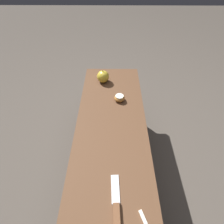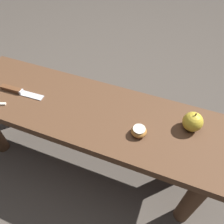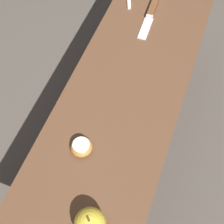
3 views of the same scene
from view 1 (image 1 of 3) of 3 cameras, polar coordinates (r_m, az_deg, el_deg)
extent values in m
plane|color=#4C443D|center=(1.28, -0.22, -19.73)|extent=(8.00, 8.00, 0.00)
cube|color=brown|center=(0.90, -0.30, -8.26)|extent=(1.22, 0.38, 0.04)
cylinder|color=brown|center=(1.45, 5.05, 4.21)|extent=(0.07, 0.07, 0.42)
cylinder|color=brown|center=(1.45, -5.08, 4.27)|extent=(0.07, 0.07, 0.42)
cube|color=silver|center=(0.76, 1.09, -23.78)|extent=(0.11, 0.04, 0.00)
cube|color=silver|center=(0.73, 1.32, -27.73)|extent=(0.01, 0.03, 0.02)
cube|color=brown|center=(0.72, 1.56, -31.80)|extent=(0.11, 0.03, 0.02)
sphere|color=gold|center=(1.19, -2.94, 11.47)|extent=(0.08, 0.08, 0.08)
cylinder|color=#4C3319|center=(1.17, -3.02, 13.23)|extent=(0.01, 0.01, 0.01)
ellipsoid|color=#B27233|center=(1.05, 2.45, 4.58)|extent=(0.06, 0.06, 0.04)
cylinder|color=white|center=(1.04, 2.48, 5.26)|extent=(0.05, 0.05, 0.00)
cube|color=white|center=(0.74, 10.07, -30.77)|extent=(0.05, 0.03, 0.01)
camera|label=2|loc=(1.03, 42.98, 37.69)|focal=35.00mm
camera|label=3|loc=(1.12, -13.45, 51.59)|focal=50.00mm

